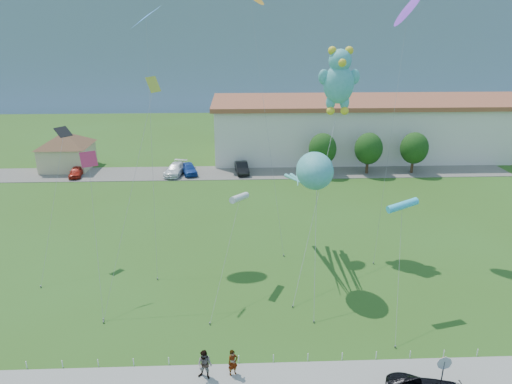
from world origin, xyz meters
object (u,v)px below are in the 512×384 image
stop_sign (444,367)px  parked_car_black (242,168)px  parked_car_white (175,169)px  parked_car_blue (189,169)px  pedestrian_right (205,365)px  parked_car_red (76,172)px  warehouse (417,126)px  pavilion (66,147)px  teddy_bear_kite (339,79)px  pedestrian_left (233,363)px  octopus_kite (311,175)px

stop_sign → parked_car_black: (-9.91, 38.95, -1.09)m
parked_car_white → parked_car_blue: size_ratio=1.18×
pedestrian_right → parked_car_blue: (-4.51, 37.22, -0.21)m
stop_sign → parked_car_red: size_ratio=0.70×
warehouse → pavilion: bearing=-173.2°
teddy_bear_kite → pedestrian_right: bearing=-120.5°
parked_car_blue → parked_car_black: bearing=-15.7°
pedestrian_right → parked_car_red: size_ratio=0.49×
pedestrian_left → parked_car_white: 37.61m
stop_sign → pedestrian_right: stop_sign is taller
pedestrian_left → stop_sign: bearing=-33.3°
warehouse → parked_car_black: warehouse is taller
warehouse → parked_car_red: warehouse is taller
pavilion → warehouse: 50.37m
pavilion → octopus_kite: octopus_kite is taller
parked_car_red → parked_car_blue: bearing=-4.6°
parked_car_black → octopus_kite: bearing=-85.8°
parked_car_white → octopus_kite: octopus_kite is taller
pavilion → pedestrian_right: (21.17, -40.55, -2.04)m
pedestrian_left → parked_car_red: pedestrian_left is taller
stop_sign → pedestrian_left: bearing=170.1°
warehouse → teddy_bear_kite: (-18.64, -29.27, 10.12)m
warehouse → pedestrian_right: (-28.83, -46.55, -3.14)m
parked_car_blue → octopus_kite: (11.83, -25.67, 7.18)m
pedestrian_right → parked_car_blue: 37.49m
parked_car_red → pavilion: bearing=113.7°
stop_sign → parked_car_black: 40.20m
parked_car_black → pavilion: bearing=165.6°
stop_sign → warehouse: bearing=71.1°
warehouse → octopus_kite: bearing=-121.6°
octopus_kite → pavilion: bearing=134.5°
stop_sign → pedestrian_left: size_ratio=1.60×
stop_sign → parked_car_white: size_ratio=0.51×
stop_sign → parked_car_red: bearing=129.2°
pedestrian_left → teddy_bear_kite: bearing=39.7°
warehouse → pedestrian_left: (-27.32, -46.31, -3.24)m
pavilion → octopus_kite: (28.49, -28.99, 4.93)m
parked_car_blue → teddy_bear_kite: 28.20m
pavilion → teddy_bear_kite: size_ratio=0.55×
pavilion → pedestrian_right: size_ratio=5.21×
teddy_bear_kite → warehouse: bearing=57.5°
pedestrian_left → pedestrian_right: (-1.51, -0.23, 0.10)m
octopus_kite → pedestrian_left: bearing=-117.2°
pedestrian_right → stop_sign: bearing=12.4°
parked_car_black → octopus_kite: octopus_kite is taller
parked_car_white → parked_car_blue: parked_car_white is taller
pedestrian_right → parked_car_white: pedestrian_right is taller
teddy_bear_kite → stop_sign: bearing=-83.5°
pedestrian_right → teddy_bear_kite: bearing=79.6°
pavilion → parked_car_black: (23.59, -3.26, -2.25)m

